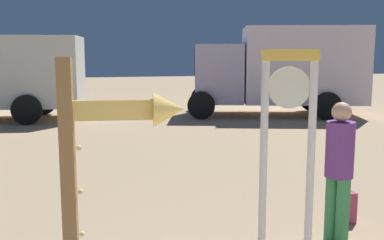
# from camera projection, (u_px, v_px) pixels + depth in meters

# --- Properties ---
(standing_clock) EXTENTS (0.49, 0.27, 2.17)m
(standing_clock) POSITION_uv_depth(u_px,v_px,m) (287.00, 144.00, 4.06)
(standing_clock) COLOR white
(standing_clock) RESTS_ON ground_plane
(arrow_sign) EXTENTS (0.89, 0.29, 2.12)m
(arrow_sign) POSITION_uv_depth(u_px,v_px,m) (109.00, 161.00, 3.21)
(arrow_sign) COLOR #9A6E41
(arrow_sign) RESTS_ON ground_plane
(person_near_clock) EXTENTS (0.31, 0.31, 1.62)m
(person_near_clock) POSITION_uv_depth(u_px,v_px,m) (339.00, 166.00, 5.00)
(person_near_clock) COLOR #3E9654
(person_near_clock) RESTS_ON ground_plane
(backpack) EXTENTS (0.27, 0.19, 0.39)m
(backpack) POSITION_uv_depth(u_px,v_px,m) (344.00, 208.00, 5.75)
(backpack) COLOR #BB425D
(backpack) RESTS_ON ground_plane
(box_truck_far) EXTENTS (6.35, 3.97, 3.01)m
(box_truck_far) POSITION_uv_depth(u_px,v_px,m) (283.00, 68.00, 15.56)
(box_truck_far) COLOR white
(box_truck_far) RESTS_ON ground_plane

